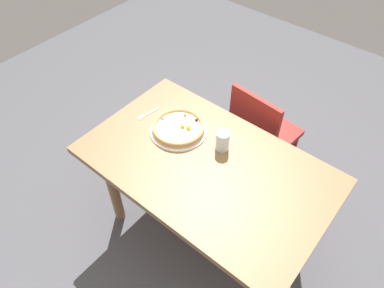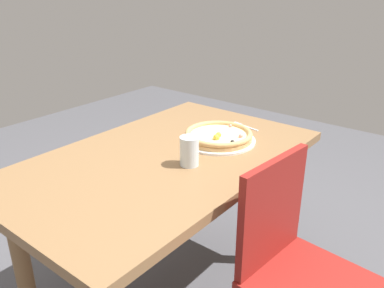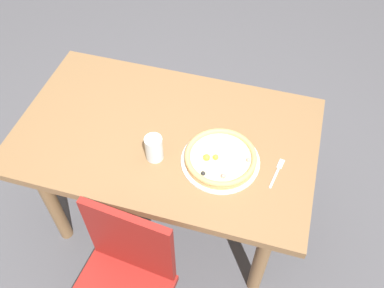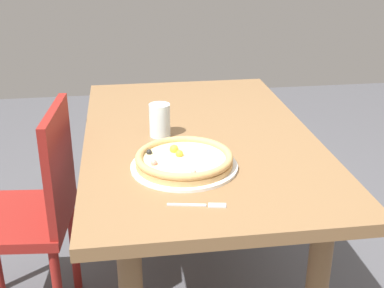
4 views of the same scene
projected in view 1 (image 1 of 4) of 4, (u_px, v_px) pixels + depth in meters
ground_plane at (203, 232)px, 2.56m from camera, size 6.00×6.00×0.00m
dining_table at (206, 175)px, 2.07m from camera, size 1.39×0.85×0.77m
chair_near at (260, 133)px, 2.52m from camera, size 0.44×0.44×0.90m
plate at (179, 130)px, 2.16m from camera, size 0.35×0.35×0.01m
pizza at (179, 127)px, 2.14m from camera, size 0.31×0.31×0.05m
fork at (147, 114)px, 2.26m from camera, size 0.05×0.17×0.00m
drinking_glass at (222, 141)px, 2.02m from camera, size 0.08×0.08×0.12m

